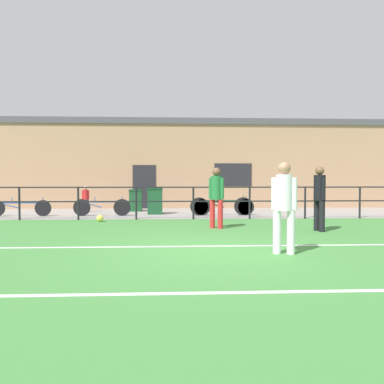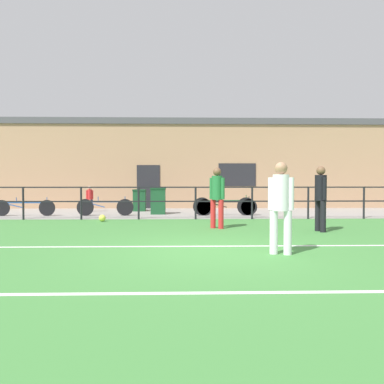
{
  "view_description": "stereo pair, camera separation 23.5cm",
  "coord_description": "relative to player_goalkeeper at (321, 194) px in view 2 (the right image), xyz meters",
  "views": [
    {
      "loc": [
        -0.72,
        -7.45,
        1.38
      ],
      "look_at": [
        -0.22,
        2.63,
        1.06
      ],
      "focal_mm": 35.89,
      "sensor_mm": 36.0,
      "label": 1
    },
    {
      "loc": [
        -0.49,
        -7.46,
        1.38
      ],
      "look_at": [
        -0.22,
        2.63,
        1.06
      ],
      "focal_mm": 35.89,
      "sensor_mm": 36.0,
      "label": 2
    }
  ],
  "objects": [
    {
      "name": "ground",
      "position": [
        -3.22,
        -2.67,
        -1.01
      ],
      "size": [
        60.0,
        44.0,
        0.04
      ],
      "primitive_type": "cube",
      "color": "#42843D"
    },
    {
      "name": "field_line_touchline",
      "position": [
        -3.22,
        -2.2,
        -0.99
      ],
      "size": [
        36.0,
        0.11,
        0.0
      ],
      "primitive_type": "cube",
      "color": "white",
      "rests_on": "ground"
    },
    {
      "name": "field_line_hash",
      "position": [
        -3.22,
        -5.5,
        -0.99
      ],
      "size": [
        36.0,
        0.11,
        0.0
      ],
      "primitive_type": "cube",
      "color": "white",
      "rests_on": "ground"
    },
    {
      "name": "pavement_strip",
      "position": [
        -3.22,
        5.83,
        -0.98
      ],
      "size": [
        48.0,
        5.0,
        0.02
      ],
      "primitive_type": "cube",
      "color": "gray",
      "rests_on": "ground"
    },
    {
      "name": "perimeter_fence",
      "position": [
        -3.22,
        3.33,
        -0.25
      ],
      "size": [
        36.07,
        0.07,
        1.15
      ],
      "color": "black",
      "rests_on": "ground"
    },
    {
      "name": "clubhouse_facade",
      "position": [
        -3.22,
        9.53,
        1.2
      ],
      "size": [
        28.0,
        2.56,
        4.37
      ],
      "color": "tan",
      "rests_on": "ground"
    },
    {
      "name": "player_goalkeeper",
      "position": [
        0.0,
        0.0,
        0.0
      ],
      "size": [
        0.31,
        0.47,
        1.75
      ],
      "rotation": [
        0.0,
        0.0,
        1.76
      ],
      "color": "black",
      "rests_on": "ground"
    },
    {
      "name": "player_striker",
      "position": [
        -1.88,
        -3.1,
        -0.02
      ],
      "size": [
        0.45,
        0.3,
        1.71
      ],
      "rotation": [
        0.0,
        0.0,
        2.83
      ],
      "color": "white",
      "rests_on": "ground"
    },
    {
      "name": "player_winger",
      "position": [
        -2.7,
        0.75,
        -0.01
      ],
      "size": [
        0.41,
        0.31,
        1.73
      ],
      "rotation": [
        0.0,
        0.0,
        5.68
      ],
      "color": "red",
      "rests_on": "ground"
    },
    {
      "name": "soccer_ball_match",
      "position": [
        -6.36,
        2.68,
        -0.88
      ],
      "size": [
        0.23,
        0.23,
        0.23
      ],
      "primitive_type": "sphere",
      "color": "#E5E04C",
      "rests_on": "ground"
    },
    {
      "name": "spectator_child",
      "position": [
        -7.66,
        6.43,
        -0.35
      ],
      "size": [
        0.29,
        0.19,
        1.11
      ],
      "rotation": [
        0.0,
        0.0,
        3.53
      ],
      "color": "#232D4C",
      "rests_on": "pavement_strip"
    },
    {
      "name": "bicycle_parked_0",
      "position": [
        -1.98,
        4.53,
        -0.64
      ],
      "size": [
        2.33,
        0.04,
        0.73
      ],
      "color": "black",
      "rests_on": "pavement_strip"
    },
    {
      "name": "bicycle_parked_1",
      "position": [
        -6.63,
        4.53,
        -0.64
      ],
      "size": [
        2.15,
        0.04,
        0.74
      ],
      "color": "black",
      "rests_on": "pavement_strip"
    },
    {
      "name": "bicycle_parked_2",
      "position": [
        -2.09,
        4.53,
        -0.61
      ],
      "size": [
        2.39,
        0.04,
        0.78
      ],
      "color": "black",
      "rests_on": "pavement_strip"
    },
    {
      "name": "bicycle_parked_3",
      "position": [
        -9.68,
        4.53,
        -0.65
      ],
      "size": [
        2.31,
        0.04,
        0.71
      ],
      "color": "black",
      "rests_on": "pavement_strip"
    },
    {
      "name": "trash_bin_0",
      "position": [
        -4.65,
        5.2,
        -0.44
      ],
      "size": [
        0.6,
        0.51,
        1.07
      ],
      "color": "#194C28",
      "rests_on": "pavement_strip"
    },
    {
      "name": "trash_bin_1",
      "position": [
        -5.56,
        6.71,
        -0.49
      ],
      "size": [
        0.56,
        0.48,
        0.95
      ],
      "color": "#194C28",
      "rests_on": "pavement_strip"
    }
  ]
}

